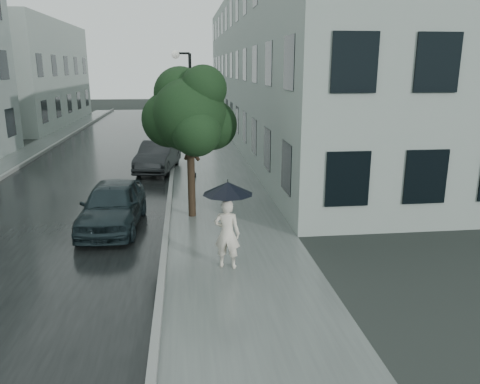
{
  "coord_description": "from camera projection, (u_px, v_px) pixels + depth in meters",
  "views": [
    {
      "loc": [
        -0.98,
        -10.23,
        4.49
      ],
      "look_at": [
        0.42,
        1.59,
        1.3
      ],
      "focal_mm": 35.0,
      "sensor_mm": 36.0,
      "label": 1
    }
  ],
  "objects": [
    {
      "name": "kerb_near",
      "position": [
        173.0,
        162.0,
        22.4
      ],
      "size": [
        0.15,
        60.0,
        0.15
      ],
      "primitive_type": "cube",
      "color": "slate",
      "rests_on": "ground"
    },
    {
      "name": "car_near",
      "position": [
        113.0,
        205.0,
        13.36
      ],
      "size": [
        1.75,
        3.99,
        1.34
      ],
      "primitive_type": "imported",
      "rotation": [
        0.0,
        0.0,
        -0.05
      ],
      "color": "black",
      "rests_on": "ground"
    },
    {
      "name": "building_near",
      "position": [
        286.0,
        67.0,
        29.25
      ],
      "size": [
        7.02,
        36.0,
        9.0
      ],
      "color": "gray",
      "rests_on": "ground"
    },
    {
      "name": "car_far",
      "position": [
        158.0,
        156.0,
        20.81
      ],
      "size": [
        2.02,
        4.14,
        1.31
      ],
      "primitive_type": "imported",
      "rotation": [
        0.0,
        0.0,
        -0.16
      ],
      "color": "#222527",
      "rests_on": "ground"
    },
    {
      "name": "building_far_b",
      "position": [
        22.0,
        73.0,
        37.27
      ],
      "size": [
        7.02,
        18.0,
        8.0
      ],
      "color": "gray",
      "rests_on": "ground"
    },
    {
      "name": "kerb_far",
      "position": [
        21.0,
        166.0,
        21.61
      ],
      "size": [
        0.15,
        60.0,
        0.15
      ],
      "primitive_type": "cube",
      "color": "slate",
      "rests_on": "ground"
    },
    {
      "name": "pedestrian",
      "position": [
        227.0,
        234.0,
        10.63
      ],
      "size": [
        0.68,
        0.54,
        1.63
      ],
      "primitive_type": "imported",
      "rotation": [
        0.0,
        0.0,
        2.85
      ],
      "color": "silver",
      "rests_on": "sidewalk"
    },
    {
      "name": "asphalt_road",
      "position": [
        98.0,
        165.0,
        22.02
      ],
      "size": [
        6.85,
        60.0,
        0.0
      ],
      "primitive_type": "cube",
      "color": "black",
      "rests_on": "ground"
    },
    {
      "name": "umbrella",
      "position": [
        228.0,
        188.0,
        10.31
      ],
      "size": [
        1.31,
        1.31,
        1.16
      ],
      "rotation": [
        0.0,
        0.0,
        -0.17
      ],
      "color": "black",
      "rests_on": "ground"
    },
    {
      "name": "street_tree",
      "position": [
        189.0,
        113.0,
        13.85
      ],
      "size": [
        2.87,
        2.61,
        4.56
      ],
      "color": "#332619",
      "rests_on": "ground"
    },
    {
      "name": "ground",
      "position": [
        230.0,
        263.0,
        11.09
      ],
      "size": [
        120.0,
        120.0,
        0.0
      ],
      "primitive_type": "plane",
      "color": "black",
      "rests_on": "ground"
    },
    {
      "name": "sidewalk_far",
      "position": [
        0.0,
        168.0,
        21.52
      ],
      "size": [
        1.7,
        60.0,
        0.01
      ],
      "primitive_type": "cube",
      "color": "#4C5451",
      "rests_on": "ground"
    },
    {
      "name": "sidewalk",
      "position": [
        211.0,
        163.0,
        22.63
      ],
      "size": [
        3.5,
        60.0,
        0.01
      ],
      "primitive_type": "cube",
      "color": "slate",
      "rests_on": "ground"
    },
    {
      "name": "lamp_post",
      "position": [
        187.0,
        107.0,
        18.86
      ],
      "size": [
        0.85,
        0.32,
        5.12
      ],
      "rotation": [
        0.0,
        0.0,
        0.01
      ],
      "color": "black",
      "rests_on": "ground"
    }
  ]
}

